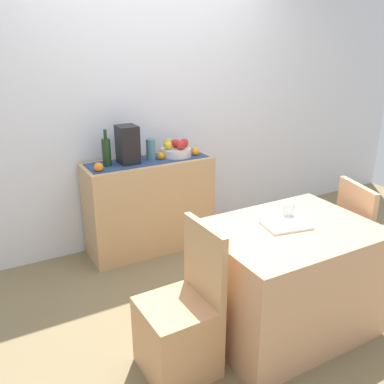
{
  "coord_description": "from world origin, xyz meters",
  "views": [
    {
      "loc": [
        -1.52,
        -2.34,
        1.87
      ],
      "look_at": [
        -0.02,
        0.35,
        0.72
      ],
      "focal_mm": 39.38,
      "sensor_mm": 36.0,
      "label": 1
    }
  ],
  "objects": [
    {
      "name": "ground_plane",
      "position": [
        0.0,
        0.0,
        -0.01
      ],
      "size": [
        6.4,
        6.4,
        0.02
      ],
      "primitive_type": "cube",
      "color": "olive",
      "rests_on": "ground"
    },
    {
      "name": "orange_loose_near_bowl",
      "position": [
        -0.61,
        0.82,
        0.88
      ],
      "size": [
        0.08,
        0.08,
        0.08
      ],
      "primitive_type": "sphere",
      "color": "orange",
      "rests_on": "sideboard_console"
    },
    {
      "name": "chair_by_corner",
      "position": [
        0.97,
        -0.56,
        0.27
      ],
      "size": [
        0.49,
        0.49,
        0.9
      ],
      "color": "tan",
      "rests_on": "ground"
    },
    {
      "name": "apple_upper",
      "position": [
        0.1,
        1.0,
        0.96
      ],
      "size": [
        0.08,
        0.08,
        0.08
      ],
      "primitive_type": "sphere",
      "color": "#97A637",
      "rests_on": "fruit_bowl"
    },
    {
      "name": "coffee_maker",
      "position": [
        -0.32,
        0.92,
        1.0
      ],
      "size": [
        0.16,
        0.18,
        0.32
      ],
      "primitive_type": "cube",
      "color": "black",
      "rests_on": "sideboard_console"
    },
    {
      "name": "orange_loose_mid",
      "position": [
        0.3,
        0.86,
        0.88
      ],
      "size": [
        0.07,
        0.07,
        0.07
      ],
      "primitive_type": "sphere",
      "color": "orange",
      "rests_on": "sideboard_console"
    },
    {
      "name": "sideboard_console",
      "position": [
        -0.14,
        0.92,
        0.42
      ],
      "size": [
        1.12,
        0.42,
        0.84
      ],
      "primitive_type": "cube",
      "color": "tan",
      "rests_on": "ground"
    },
    {
      "name": "fruit_bowl",
      "position": [
        0.14,
        0.92,
        0.88
      ],
      "size": [
        0.27,
        0.27,
        0.07
      ],
      "primitive_type": "cylinder",
      "color": "silver",
      "rests_on": "table_runner"
    },
    {
      "name": "apple_right",
      "position": [
        0.22,
        0.92,
        0.96
      ],
      "size": [
        0.08,
        0.08,
        0.08
      ],
      "primitive_type": "sphere",
      "color": "red",
      "rests_on": "fruit_bowl"
    },
    {
      "name": "table_runner",
      "position": [
        -0.14,
        0.92,
        0.85
      ],
      "size": [
        1.06,
        0.32,
        0.01
      ],
      "primitive_type": "cube",
      "color": "navy",
      "rests_on": "sideboard_console"
    },
    {
      "name": "apple_center",
      "position": [
        0.15,
        0.95,
        0.96
      ],
      "size": [
        0.08,
        0.08,
        0.08
      ],
      "primitive_type": "sphere",
      "color": "red",
      "rests_on": "fruit_bowl"
    },
    {
      "name": "coffee_cup",
      "position": [
        0.27,
        -0.43,
        0.79
      ],
      "size": [
        0.08,
        0.08,
        0.1
      ],
      "primitive_type": "cylinder",
      "color": "silver",
      "rests_on": "dining_table"
    },
    {
      "name": "wine_bottle",
      "position": [
        -0.5,
        0.92,
        0.97
      ],
      "size": [
        0.07,
        0.07,
        0.31
      ],
      "color": "#1A3619",
      "rests_on": "sideboard_console"
    },
    {
      "name": "open_book",
      "position": [
        0.17,
        -0.53,
        0.75
      ],
      "size": [
        0.31,
        0.26,
        0.02
      ],
      "primitive_type": "cube",
      "rotation": [
        0.0,
        0.0,
        -0.19
      ],
      "color": "white",
      "rests_on": "dining_table"
    },
    {
      "name": "apple_rear",
      "position": [
        0.05,
        0.92,
        0.96
      ],
      "size": [
        0.08,
        0.08,
        0.08
      ],
      "primitive_type": "sphere",
      "color": "gold",
      "rests_on": "fruit_bowl"
    },
    {
      "name": "orange_loose_far",
      "position": [
        -0.03,
        0.89,
        0.88
      ],
      "size": [
        0.07,
        0.07,
        0.07
      ],
      "primitive_type": "sphere",
      "color": "orange",
      "rests_on": "sideboard_console"
    },
    {
      "name": "dining_table",
      "position": [
        0.18,
        -0.56,
        0.37
      ],
      "size": [
        1.05,
        0.79,
        0.74
      ],
      "primitive_type": "cube",
      "color": "tan",
      "rests_on": "ground"
    },
    {
      "name": "room_wall_rear",
      "position": [
        0.0,
        1.18,
        1.35
      ],
      "size": [
        6.4,
        0.06,
        2.7
      ],
      "primitive_type": "cube",
      "color": "silver",
      "rests_on": "ground"
    },
    {
      "name": "ceramic_vase",
      "position": [
        -0.11,
        0.92,
        0.94
      ],
      "size": [
        0.08,
        0.08,
        0.19
      ],
      "primitive_type": "cylinder",
      "color": "teal",
      "rests_on": "sideboard_console"
    },
    {
      "name": "chair_near_window",
      "position": [
        -0.61,
        -0.56,
        0.27
      ],
      "size": [
        0.41,
        0.41,
        0.9
      ],
      "color": "tan",
      "rests_on": "ground"
    },
    {
      "name": "apple_left",
      "position": [
        0.15,
        0.86,
        0.96
      ],
      "size": [
        0.08,
        0.08,
        0.08
      ],
      "primitive_type": "sphere",
      "color": "red",
      "rests_on": "fruit_bowl"
    }
  ]
}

